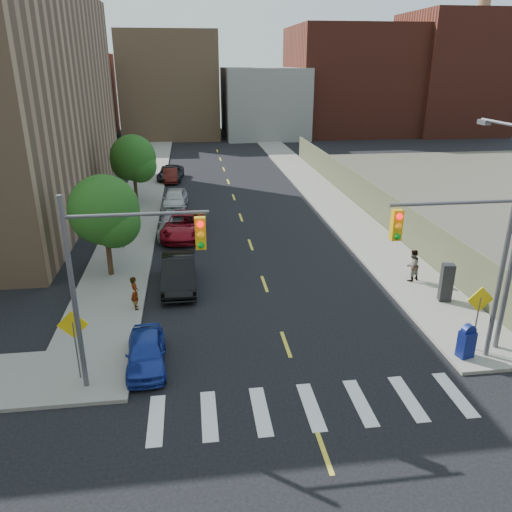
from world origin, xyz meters
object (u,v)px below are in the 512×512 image
object	(u,v)px
parked_car_silver	(174,224)
parked_car_maroon	(170,175)
parked_car_white	(175,199)
parked_car_red	(183,225)
parked_car_black	(179,273)
pedestrian_east	(412,265)
pedestrian_west	(135,293)
parked_car_blue	(146,352)
mailbox	(467,341)
payphone	(446,283)
parked_car_grey	(170,173)

from	to	relation	value
parked_car_silver	parked_car_maroon	xyz separation A→B (m)	(-0.67, 15.75, -0.05)
parked_car_white	parked_car_maroon	size ratio (longest dim) A/B	1.18
parked_car_silver	parked_car_maroon	size ratio (longest dim) A/B	1.23
parked_car_silver	parked_car_red	bearing A→B (deg)	-41.37
parked_car_black	pedestrian_east	world-z (taller)	pedestrian_east
parked_car_red	pedestrian_west	bearing A→B (deg)	-96.32
pedestrian_east	parked_car_blue	bearing A→B (deg)	1.58
parked_car_red	mailbox	xyz separation A→B (m)	(10.81, -16.30, 0.06)
parked_car_red	pedestrian_east	distance (m)	14.92
parked_car_blue	parked_car_red	distance (m)	15.18
parked_car_maroon	mailbox	world-z (taller)	mailbox
parked_car_silver	pedestrian_east	size ratio (longest dim) A/B	2.81
parked_car_silver	payphone	xyz separation A→B (m)	(13.00, -12.21, 0.39)
parked_car_red	parked_car_white	size ratio (longest dim) A/B	1.21
parked_car_maroon	parked_car_black	bearing A→B (deg)	-90.40
parked_car_blue	parked_car_white	world-z (taller)	parked_car_white
parked_car_white	pedestrian_west	distance (m)	17.45
parked_car_red	pedestrian_west	distance (m)	10.76
parked_car_maroon	pedestrian_west	xyz separation A→B (m)	(-0.80, -26.91, 0.31)
parked_car_red	parked_car_black	bearing A→B (deg)	-86.16
pedestrian_east	parked_car_white	bearing A→B (deg)	-75.10
parked_car_red	parked_car_grey	xyz separation A→B (m)	(-1.30, 17.24, -0.08)
parked_car_silver	mailbox	distance (m)	20.42
parked_car_black	parked_car_white	distance (m)	14.96
parked_car_white	parked_car_red	bearing A→B (deg)	-80.33
parked_car_black	parked_car_red	world-z (taller)	parked_car_black
parked_car_blue	pedestrian_east	world-z (taller)	pedestrian_east
parked_car_maroon	mailbox	size ratio (longest dim) A/B	2.76
parked_car_black	mailbox	xyz separation A→B (m)	(10.97, -8.18, 0.03)
payphone	pedestrian_east	world-z (taller)	payphone
parked_car_black	parked_car_blue	bearing A→B (deg)	-99.75
parked_car_black	pedestrian_west	size ratio (longest dim) A/B	3.04
pedestrian_east	parked_car_silver	bearing A→B (deg)	-61.19
parked_car_black	mailbox	world-z (taller)	parked_car_black
parked_car_silver	parked_car_grey	world-z (taller)	parked_car_silver
mailbox	pedestrian_east	size ratio (longest dim) A/B	0.83
parked_car_black	parked_car_silver	bearing A→B (deg)	92.65
pedestrian_east	payphone	bearing A→B (deg)	80.84
parked_car_blue	payphone	bearing A→B (deg)	11.51
parked_car_white	parked_car_grey	xyz separation A→B (m)	(-0.64, 10.41, -0.09)
parked_car_black	parked_car_red	bearing A→B (deg)	88.42
payphone	pedestrian_east	size ratio (longest dim) A/B	1.10
parked_car_silver	pedestrian_east	bearing A→B (deg)	-35.88
parked_car_grey	payphone	world-z (taller)	payphone
pedestrian_east	parked_car_black	bearing A→B (deg)	-27.98
parked_car_blue	payphone	world-z (taller)	payphone
parked_car_silver	pedestrian_west	distance (m)	11.26
parked_car_black	parked_car_maroon	world-z (taller)	parked_car_black
parked_car_red	mailbox	bearing A→B (deg)	-51.51
parked_car_blue	parked_car_silver	size ratio (longest dim) A/B	0.76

